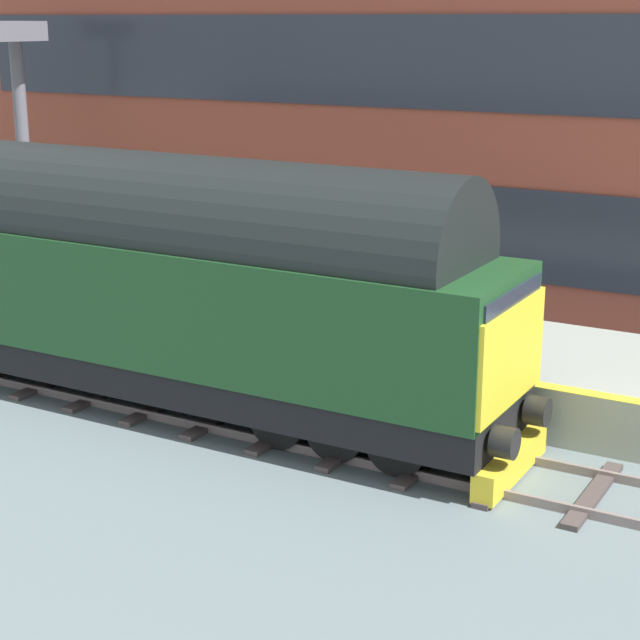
# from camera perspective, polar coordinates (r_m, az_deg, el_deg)

# --- Properties ---
(ground_plane) EXTENTS (140.00, 140.00, 0.00)m
(ground_plane) POSITION_cam_1_polar(r_m,az_deg,el_deg) (17.45, 5.94, -7.60)
(ground_plane) COLOR slate
(ground_plane) RESTS_ON ground
(track_main) EXTENTS (2.50, 60.00, 0.15)m
(track_main) POSITION_cam_1_polar(r_m,az_deg,el_deg) (17.43, 5.94, -7.43)
(track_main) COLOR gray
(track_main) RESTS_ON ground
(station_platform) EXTENTS (4.00, 44.00, 1.01)m
(station_platform) POSITION_cam_1_polar(r_m,az_deg,el_deg) (20.41, 10.09, -2.72)
(station_platform) COLOR #989E95
(station_platform) RESTS_ON ground
(diesel_locomotive) EXTENTS (2.74, 17.84, 4.68)m
(diesel_locomotive) POSITION_cam_1_polar(r_m,az_deg,el_deg) (20.63, -13.08, 3.02)
(diesel_locomotive) COLOR black
(diesel_locomotive) RESTS_ON ground
(waiting_passenger) EXTENTS (0.39, 0.50, 1.64)m
(waiting_passenger) POSITION_cam_1_polar(r_m,az_deg,el_deg) (22.79, -5.08, 3.32)
(waiting_passenger) COLOR #2B2E2F
(waiting_passenger) RESTS_ON station_platform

